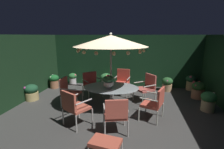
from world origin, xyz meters
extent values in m
cube|color=#3D3C3A|center=(0.00, 0.00, -0.01)|extent=(7.51, 6.69, 0.02)
cube|color=#15331C|center=(0.00, 3.20, 1.21)|extent=(7.51, 0.30, 2.42)
cube|color=black|center=(-3.60, 0.00, 1.21)|extent=(0.30, 6.69, 2.42)
cylinder|color=#BAAFAA|center=(-0.19, 0.33, 0.01)|extent=(0.53, 0.53, 0.03)
cylinder|color=#BAAFAA|center=(-0.19, 0.33, 0.36)|extent=(0.09, 0.09, 0.73)
ellipsoid|color=#8D9599|center=(-0.19, 0.33, 0.74)|extent=(1.80, 1.35, 0.03)
cylinder|color=#B3B2A9|center=(-0.19, 0.33, 1.09)|extent=(0.06, 0.06, 2.18)
cone|color=beige|center=(-0.19, 0.33, 2.23)|extent=(2.30, 2.30, 0.34)
sphere|color=#B3B2A9|center=(-0.19, 0.33, 2.44)|extent=(0.07, 0.07, 0.07)
sphere|color=#F9DB8C|center=(0.82, 0.32, 1.95)|extent=(0.10, 0.10, 0.10)
sphere|color=#F9DB8C|center=(0.70, 0.80, 1.95)|extent=(0.10, 0.10, 0.10)
sphere|color=#F9DB8C|center=(0.46, 1.10, 1.95)|extent=(0.10, 0.10, 0.10)
sphere|color=#F9DB8C|center=(0.00, 1.32, 1.95)|extent=(0.10, 0.10, 0.10)
sphere|color=#F9DB8C|center=(-0.43, 1.31, 1.95)|extent=(0.10, 0.10, 0.10)
sphere|color=#F9DB8C|center=(-0.79, 1.14, 1.95)|extent=(0.10, 0.10, 0.10)
sphere|color=#F9DB8C|center=(-1.11, 0.74, 1.95)|extent=(0.10, 0.10, 0.10)
sphere|color=#F9DB8C|center=(-1.19, 0.31, 1.95)|extent=(0.10, 0.10, 0.10)
sphere|color=#F9DB8C|center=(-1.08, -0.13, 1.95)|extent=(0.10, 0.10, 0.10)
sphere|color=#F9DB8C|center=(-0.78, -0.48, 1.95)|extent=(0.10, 0.10, 0.10)
sphere|color=#F9DB8C|center=(-0.40, -0.65, 1.95)|extent=(0.10, 0.10, 0.10)
sphere|color=#F9DB8C|center=(0.06, -0.64, 1.95)|extent=(0.10, 0.10, 0.10)
sphere|color=#F9DB8C|center=(0.40, -0.48, 1.95)|extent=(0.10, 0.10, 0.10)
sphere|color=#F9DB8C|center=(0.70, -0.13, 1.95)|extent=(0.10, 0.10, 0.10)
cylinder|color=beige|center=(-0.24, 0.17, 0.80)|extent=(0.15, 0.15, 0.10)
cylinder|color=beige|center=(-0.24, 0.17, 0.91)|extent=(0.33, 0.33, 0.12)
ellipsoid|color=#33653E|center=(-0.24, 0.17, 1.06)|extent=(0.36, 0.36, 0.22)
sphere|color=#E94E78|center=(-0.24, 0.17, 1.14)|extent=(0.13, 0.13, 0.13)
cylinder|color=#B3ADA7|center=(-1.01, -0.45, 0.23)|extent=(0.04, 0.04, 0.46)
cylinder|color=#B3ADA7|center=(-0.51, -0.76, 0.23)|extent=(0.04, 0.04, 0.46)
cylinder|color=#B3ADA7|center=(-1.29, -0.91, 0.23)|extent=(0.04, 0.04, 0.46)
cylinder|color=#B3ADA7|center=(-0.80, -1.22, 0.23)|extent=(0.04, 0.04, 0.46)
cube|color=#B65440|center=(-0.90, -0.84, 0.49)|extent=(0.76, 0.75, 0.07)
cube|color=#B65440|center=(-1.04, -1.06, 0.76)|extent=(0.51, 0.34, 0.47)
cylinder|color=#B3ADA7|center=(-1.15, -0.68, 0.74)|extent=(0.30, 0.46, 0.04)
cylinder|color=#B3ADA7|center=(-0.66, -0.99, 0.74)|extent=(0.30, 0.46, 0.04)
cylinder|color=#B8B0A9|center=(-0.18, -0.80, 0.21)|extent=(0.04, 0.04, 0.42)
cylinder|color=#B8B0A9|center=(0.35, -0.66, 0.21)|extent=(0.04, 0.04, 0.42)
cylinder|color=#B8B0A9|center=(-0.05, -1.33, 0.21)|extent=(0.04, 0.04, 0.42)
cylinder|color=#B8B0A9|center=(0.49, -1.19, 0.21)|extent=(0.04, 0.04, 0.42)
cube|color=#BB5443|center=(0.15, -0.99, 0.46)|extent=(0.66, 0.66, 0.07)
cube|color=#BB5443|center=(0.22, -1.25, 0.72)|extent=(0.53, 0.19, 0.46)
cylinder|color=#B8B0A9|center=(-0.12, -1.06, 0.65)|extent=(0.17, 0.52, 0.04)
cylinder|color=#B8B0A9|center=(0.42, -0.92, 0.65)|extent=(0.17, 0.52, 0.04)
cylinder|color=#B6B7A6|center=(0.74, -0.35, 0.21)|extent=(0.04, 0.04, 0.41)
cylinder|color=#B6B7A6|center=(0.95, 0.22, 0.21)|extent=(0.04, 0.04, 0.41)
cylinder|color=#B6B7A6|center=(1.23, -0.53, 0.21)|extent=(0.04, 0.04, 0.41)
cylinder|color=#B6B7A6|center=(1.44, 0.03, 0.21)|extent=(0.04, 0.04, 0.41)
cube|color=#BF4B3B|center=(1.09, -0.16, 0.45)|extent=(0.69, 0.73, 0.07)
cube|color=#BF4B3B|center=(1.32, -0.25, 0.72)|extent=(0.26, 0.56, 0.47)
cylinder|color=#B6B7A6|center=(0.98, -0.44, 0.69)|extent=(0.48, 0.21, 0.04)
cylinder|color=#B6B7A6|center=(1.20, 0.12, 0.69)|extent=(0.48, 0.21, 0.04)
cylinder|color=#B3B0A3|center=(0.85, 0.75, 0.21)|extent=(0.04, 0.04, 0.43)
cylinder|color=#B3B0A3|center=(0.51, 1.21, 0.21)|extent=(0.04, 0.04, 0.43)
cylinder|color=#B3B0A3|center=(1.31, 1.09, 0.21)|extent=(0.04, 0.04, 0.43)
cylinder|color=#B3B0A3|center=(0.97, 1.55, 0.21)|extent=(0.04, 0.04, 0.43)
cube|color=#B6544A|center=(0.91, 1.15, 0.46)|extent=(0.78, 0.78, 0.07)
cube|color=#B6544A|center=(1.13, 1.31, 0.75)|extent=(0.37, 0.48, 0.50)
cylinder|color=#B3B0A3|center=(1.08, 0.92, 0.67)|extent=(0.46, 0.35, 0.04)
cylinder|color=#B3B0A3|center=(0.74, 1.38, 0.67)|extent=(0.46, 0.35, 0.04)
cylinder|color=#B6B3AB|center=(0.25, 1.36, 0.23)|extent=(0.04, 0.04, 0.45)
cylinder|color=#B6B3AB|center=(-0.30, 1.44, 0.23)|extent=(0.04, 0.04, 0.45)
cylinder|color=#B6B3AB|center=(0.33, 1.93, 0.23)|extent=(0.04, 0.04, 0.45)
cylinder|color=#B6B3AB|center=(-0.22, 2.01, 0.23)|extent=(0.04, 0.04, 0.45)
cube|color=#C34638|center=(0.02, 1.68, 0.49)|extent=(0.62, 0.63, 0.07)
cube|color=#C34638|center=(0.06, 1.96, 0.78)|extent=(0.53, 0.14, 0.51)
cylinder|color=#B6B3AB|center=(0.29, 1.64, 0.72)|extent=(0.12, 0.55, 0.04)
cylinder|color=#B6B3AB|center=(-0.26, 1.73, 0.72)|extent=(0.12, 0.55, 0.04)
cylinder|color=#B4B2A4|center=(-0.70, 1.35, 0.21)|extent=(0.04, 0.04, 0.42)
cylinder|color=#B4B2A4|center=(-1.15, 0.94, 0.21)|extent=(0.04, 0.04, 0.42)
cylinder|color=#B4B2A4|center=(-1.06, 1.75, 0.21)|extent=(0.04, 0.04, 0.42)
cylinder|color=#B4B2A4|center=(-1.51, 1.34, 0.21)|extent=(0.04, 0.04, 0.42)
cube|color=#B34440|center=(-1.11, 1.35, 0.45)|extent=(0.79, 0.79, 0.07)
cube|color=#B34440|center=(-1.28, 1.54, 0.72)|extent=(0.47, 0.43, 0.46)
cylinder|color=#B4B2A4|center=(-0.88, 1.55, 0.69)|extent=(0.37, 0.41, 0.04)
cylinder|color=#B4B2A4|center=(-1.33, 1.14, 0.69)|extent=(0.37, 0.41, 0.04)
cylinder|color=#BBAEA7|center=(-1.27, 0.60, 0.20)|extent=(0.04, 0.04, 0.41)
cylinder|color=#BBAEA7|center=(-1.27, 0.07, 0.20)|extent=(0.04, 0.04, 0.41)
cylinder|color=#BBAEA7|center=(-1.84, 0.60, 0.20)|extent=(0.04, 0.04, 0.41)
cylinder|color=#BBAEA7|center=(-1.84, 0.07, 0.20)|extent=(0.04, 0.04, 0.41)
cube|color=#BC5649|center=(-1.56, 0.34, 0.44)|extent=(0.56, 0.52, 0.07)
cube|color=#BC5649|center=(-1.83, 0.34, 0.74)|extent=(0.06, 0.50, 0.51)
cylinder|color=#BBAEA7|center=(-1.56, 0.60, 0.68)|extent=(0.54, 0.04, 0.04)
cylinder|color=#BBAEA7|center=(-1.56, 0.07, 0.68)|extent=(0.54, 0.04, 0.04)
cylinder|color=#BBB0A5|center=(-0.14, -1.74, 0.15)|extent=(0.03, 0.03, 0.31)
cylinder|color=#BBB0A5|center=(0.41, -1.85, 0.15)|extent=(0.03, 0.03, 0.31)
cube|color=#B44E3A|center=(0.10, -1.97, 0.35)|extent=(0.66, 0.50, 0.08)
cylinder|color=#A66C4B|center=(2.98, 1.82, 0.18)|extent=(0.47, 0.47, 0.36)
ellipsoid|color=#2A5424|center=(2.98, 1.82, 0.49)|extent=(0.48, 0.48, 0.33)
sphere|color=#CA2740|center=(3.09, 1.78, 0.55)|extent=(0.10, 0.10, 0.10)
sphere|color=red|center=(3.02, 1.96, 0.61)|extent=(0.09, 0.09, 0.09)
sphere|color=#D83440|center=(2.83, 1.93, 0.60)|extent=(0.11, 0.11, 0.11)
sphere|color=#C6223F|center=(2.84, 1.68, 0.54)|extent=(0.09, 0.09, 0.09)
sphere|color=#C53933|center=(3.04, 1.64, 0.54)|extent=(0.07, 0.07, 0.07)
cylinder|color=tan|center=(-3.28, 0.60, 0.15)|extent=(0.47, 0.47, 0.30)
ellipsoid|color=#1C482C|center=(-3.28, 0.60, 0.43)|extent=(0.49, 0.49, 0.34)
sphere|color=#C12A8D|center=(-3.17, 0.62, 0.44)|extent=(0.08, 0.08, 0.08)
sphere|color=#B6458D|center=(-3.24, 0.74, 0.53)|extent=(0.08, 0.08, 0.08)
sphere|color=#C13B83|center=(-3.45, 0.69, 0.52)|extent=(0.06, 0.06, 0.06)
sphere|color=#B9398D|center=(-3.42, 0.45, 0.50)|extent=(0.11, 0.11, 0.11)
sphere|color=#BF397A|center=(-3.20, 0.42, 0.45)|extent=(0.08, 0.08, 0.08)
cylinder|color=silver|center=(-2.54, 2.77, 0.16)|extent=(0.33, 0.33, 0.33)
ellipsoid|color=#2B6C34|center=(-2.54, 2.77, 0.44)|extent=(0.40, 0.40, 0.28)
sphere|color=#E25568|center=(-2.39, 2.74, 0.50)|extent=(0.10, 0.10, 0.10)
sphere|color=#E54978|center=(-2.62, 2.87, 0.44)|extent=(0.10, 0.10, 0.10)
sphere|color=#D75776|center=(-2.57, 2.67, 0.48)|extent=(0.09, 0.09, 0.09)
cylinder|color=tan|center=(2.93, 0.68, 0.17)|extent=(0.40, 0.40, 0.35)
ellipsoid|color=#2A6B35|center=(2.93, 0.68, 0.48)|extent=(0.47, 0.47, 0.33)
sphere|color=silver|center=(3.06, 0.71, 0.59)|extent=(0.08, 0.08, 0.08)
sphere|color=silver|center=(2.92, 0.78, 0.52)|extent=(0.11, 0.11, 0.11)
sphere|color=silver|center=(2.79, 0.70, 0.53)|extent=(0.08, 0.08, 0.08)
sphere|color=silver|center=(2.94, 0.56, 0.52)|extent=(0.07, 0.07, 0.07)
cylinder|color=tan|center=(2.98, 2.84, 0.20)|extent=(0.35, 0.35, 0.40)
ellipsoid|color=#235030|center=(2.98, 2.84, 0.51)|extent=(0.43, 0.43, 0.30)
sphere|color=#E85874|center=(3.16, 2.86, 0.53)|extent=(0.11, 0.11, 0.11)
sphere|color=#D1536B|center=(3.02, 2.97, 0.60)|extent=(0.11, 0.11, 0.11)
sphere|color=#EE5472|center=(2.91, 2.97, 0.55)|extent=(0.07, 0.07, 0.07)
sphere|color=#E9476F|center=(2.87, 2.85, 0.59)|extent=(0.08, 0.08, 0.08)
sphere|color=#E6557B|center=(2.92, 2.72, 0.62)|extent=(0.10, 0.10, 0.10)
sphere|color=#E74D74|center=(3.05, 2.74, 0.53)|extent=(0.08, 0.08, 0.08)
cylinder|color=#A26647|center=(-3.18, 2.11, 0.17)|extent=(0.39, 0.39, 0.35)
ellipsoid|color=#1C602A|center=(-3.18, 2.11, 0.47)|extent=(0.44, 0.44, 0.31)
sphere|color=beige|center=(-3.03, 2.09, 0.50)|extent=(0.08, 0.08, 0.08)
sphere|color=silver|center=(-3.28, 2.23, 0.58)|extent=(0.07, 0.07, 0.07)
sphere|color=beige|center=(-3.23, 1.97, 0.53)|extent=(0.10, 0.10, 0.10)
cylinder|color=tan|center=(1.93, 2.56, 0.15)|extent=(0.42, 0.42, 0.31)
ellipsoid|color=#27582A|center=(1.93, 2.56, 0.44)|extent=(0.47, 0.47, 0.33)
sphere|color=#BB3E87|center=(2.08, 2.53, 0.45)|extent=(0.10, 0.10, 0.10)
sphere|color=#BA2E7B|center=(1.92, 2.69, 0.46)|extent=(0.10, 0.10, 0.10)
sphere|color=#A83373|center=(1.83, 2.57, 0.47)|extent=(0.06, 0.06, 0.06)
sphere|color=#B03F78|center=(1.91, 2.38, 0.49)|extent=(0.09, 0.09, 0.09)
cylinder|color=beige|center=(-0.85, 2.75, 0.15)|extent=(0.44, 0.44, 0.30)
ellipsoid|color=#32723A|center=(-0.85, 2.75, 0.45)|extent=(0.55, 0.55, 0.38)
sphere|color=yellow|center=(-0.63, 2.69, 0.56)|extent=(0.08, 0.08, 0.08)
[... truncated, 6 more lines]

